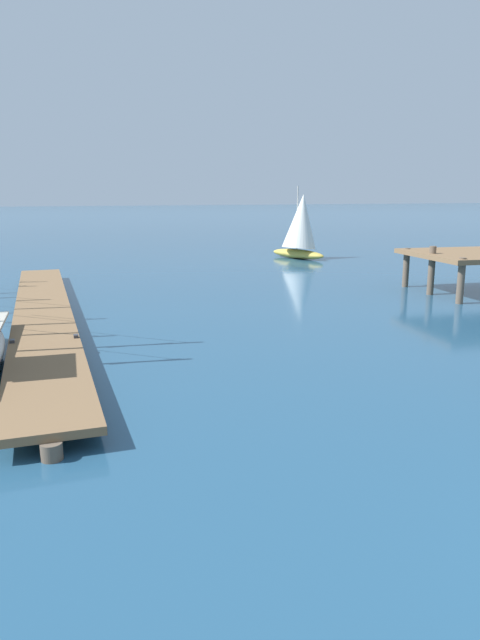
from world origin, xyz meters
name	(u,v)px	position (x,y,z in m)	size (l,w,h in m)	color
floating_dock	(43,312)	(-6.73, 17.42, 0.36)	(2.45, 21.72, 0.53)	brown
distant_sailboat	(301,226)	(9.98, 31.68, 2.14)	(3.17, 4.54, 4.71)	gold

